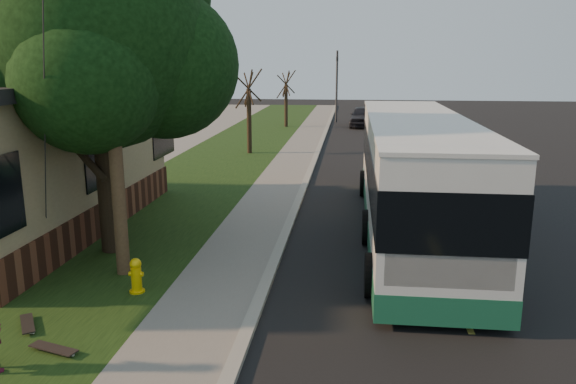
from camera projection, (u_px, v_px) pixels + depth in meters
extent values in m
plane|color=black|center=(260.00, 301.00, 11.44)|extent=(120.00, 120.00, 0.00)
cube|color=black|center=(411.00, 193.00, 20.66)|extent=(8.00, 80.00, 0.01)
cube|color=gray|center=(303.00, 189.00, 21.09)|extent=(0.25, 80.00, 0.12)
cube|color=slate|center=(277.00, 189.00, 21.21)|extent=(2.00, 80.00, 0.08)
cube|color=black|center=(187.00, 187.00, 21.60)|extent=(5.00, 80.00, 0.07)
cylinder|color=yellow|center=(136.00, 280.00, 11.64)|extent=(0.22, 0.22, 0.55)
sphere|color=yellow|center=(135.00, 264.00, 11.57)|extent=(0.24, 0.24, 0.24)
cylinder|color=yellow|center=(136.00, 274.00, 11.62)|extent=(0.30, 0.10, 0.10)
cylinder|color=yellow|center=(136.00, 274.00, 11.62)|extent=(0.10, 0.18, 0.10)
cylinder|color=yellow|center=(137.00, 291.00, 11.70)|extent=(0.32, 0.32, 0.04)
cylinder|color=#473321|center=(110.00, 71.00, 11.72)|extent=(0.30, 0.30, 9.00)
cylinder|color=#2D2D30|center=(45.00, 112.00, 10.93)|extent=(2.52, 3.21, 7.60)
cylinder|color=black|center=(108.00, 173.00, 13.84)|extent=(0.56, 0.56, 4.00)
sphere|color=black|center=(98.00, 39.00, 13.11)|extent=(5.20, 5.20, 5.20)
sphere|color=black|center=(165.00, 65.00, 13.67)|extent=(3.60, 3.60, 3.60)
sphere|color=black|center=(41.00, 52.00, 12.92)|extent=(3.80, 3.80, 3.80)
sphere|color=black|center=(87.00, 80.00, 12.02)|extent=(3.20, 3.20, 3.20)
sphere|color=black|center=(98.00, 25.00, 14.44)|extent=(3.40, 3.40, 3.40)
cylinder|color=black|center=(249.00, 121.00, 28.83)|extent=(0.24, 0.24, 3.30)
cylinder|color=black|center=(249.00, 89.00, 28.46)|extent=(1.38, 0.57, 2.01)
cylinder|color=black|center=(249.00, 89.00, 28.46)|extent=(0.74, 1.21, 1.58)
cylinder|color=black|center=(249.00, 89.00, 28.46)|extent=(0.65, 1.05, 1.95)
cylinder|color=black|center=(249.00, 89.00, 28.46)|extent=(1.28, 0.53, 1.33)
cylinder|color=black|center=(249.00, 89.00, 28.46)|extent=(0.75, 1.21, 1.70)
cylinder|color=black|center=(286.00, 106.00, 40.41)|extent=(0.24, 0.24, 3.03)
cylinder|color=black|center=(286.00, 84.00, 40.07)|extent=(1.38, 0.57, 2.01)
cylinder|color=black|center=(286.00, 84.00, 40.07)|extent=(0.74, 1.21, 1.58)
cylinder|color=black|center=(286.00, 84.00, 40.07)|extent=(0.65, 1.05, 1.95)
cylinder|color=black|center=(286.00, 84.00, 40.07)|extent=(1.28, 0.53, 1.33)
cylinder|color=black|center=(286.00, 84.00, 40.07)|extent=(0.75, 1.21, 1.70)
cylinder|color=#2D2D30|center=(337.00, 87.00, 43.63)|extent=(0.16, 0.16, 5.50)
imported|color=black|center=(337.00, 64.00, 43.23)|extent=(0.18, 0.22, 1.10)
cube|color=silver|center=(415.00, 169.00, 15.41)|extent=(2.52, 12.11, 2.73)
cube|color=#195A3B|center=(412.00, 219.00, 15.73)|extent=(2.54, 12.13, 0.56)
cube|color=black|center=(415.00, 162.00, 15.36)|extent=(2.56, 12.15, 1.11)
cube|color=black|center=(451.00, 244.00, 9.61)|extent=(2.22, 0.06, 1.62)
cube|color=yellow|center=(456.00, 166.00, 9.31)|extent=(1.62, 0.06, 0.35)
cube|color=#FFF2CC|center=(403.00, 305.00, 9.96)|extent=(0.25, 0.04, 0.15)
cube|color=#FFF2CC|center=(491.00, 309.00, 9.79)|extent=(0.25, 0.04, 0.15)
cube|color=silver|center=(417.00, 119.00, 15.09)|extent=(2.57, 12.16, 0.08)
cylinder|color=black|center=(371.00, 275.00, 11.57)|extent=(0.28, 0.93, 0.93)
cylinder|color=black|center=(498.00, 280.00, 11.30)|extent=(0.28, 0.93, 0.93)
cylinder|color=black|center=(368.00, 227.00, 14.89)|extent=(0.28, 0.93, 0.93)
cylinder|color=black|center=(465.00, 230.00, 14.61)|extent=(0.28, 0.93, 0.93)
cylinder|color=black|center=(364.00, 183.00, 20.16)|extent=(0.28, 0.93, 0.93)
cylinder|color=black|center=(436.00, 185.00, 19.89)|extent=(0.28, 0.93, 0.93)
cube|color=black|center=(27.00, 323.00, 10.16)|extent=(0.65, 0.82, 0.02)
cylinder|color=silver|center=(29.00, 332.00, 9.91)|extent=(0.19, 0.15, 0.05)
cylinder|color=silver|center=(27.00, 319.00, 10.42)|extent=(0.19, 0.15, 0.05)
cube|color=black|center=(53.00, 348.00, 9.28)|extent=(0.92, 0.46, 0.02)
cylinder|color=silver|center=(68.00, 354.00, 9.17)|extent=(0.11, 0.21, 0.06)
cylinder|color=silver|center=(40.00, 347.00, 9.41)|extent=(0.11, 0.21, 0.06)
imported|color=black|center=(363.00, 116.00, 41.26)|extent=(2.03, 4.50, 1.50)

